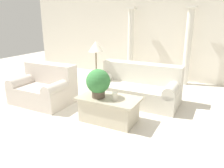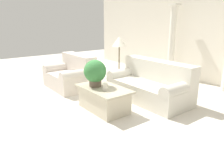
{
  "view_description": "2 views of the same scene",
  "coord_description": "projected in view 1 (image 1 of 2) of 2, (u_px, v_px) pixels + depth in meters",
  "views": [
    {
      "loc": [
        2.0,
        -4.0,
        2.0
      ],
      "look_at": [
        -0.02,
        -0.02,
        0.64
      ],
      "focal_mm": 35.0,
      "sensor_mm": 36.0,
      "label": 1
    },
    {
      "loc": [
        3.67,
        -2.93,
        1.85
      ],
      "look_at": [
        0.09,
        -0.2,
        0.52
      ],
      "focal_mm": 35.0,
      "sensor_mm": 36.0,
      "label": 2
    }
  ],
  "objects": [
    {
      "name": "ground_plane",
      "position": [
        113.0,
        111.0,
        4.86
      ],
      "size": [
        16.0,
        16.0,
        0.0
      ],
      "primitive_type": "plane",
      "color": "silver"
    },
    {
      "name": "pillar_candle",
      "position": [
        115.0,
        96.0,
        4.12
      ],
      "size": [
        0.1,
        0.1,
        0.15
      ],
      "color": "silver",
      "rests_on": "coffee_table"
    },
    {
      "name": "potted_plant",
      "position": [
        98.0,
        82.0,
        4.21
      ],
      "size": [
        0.47,
        0.47,
        0.57
      ],
      "color": "brown",
      "rests_on": "coffee_table"
    },
    {
      "name": "column_right",
      "position": [
        188.0,
        46.0,
        6.53
      ],
      "size": [
        0.28,
        0.28,
        2.33
      ],
      "color": "silver",
      "rests_on": "ground_plane"
    },
    {
      "name": "sofa_long",
      "position": [
        138.0,
        87.0,
        5.35
      ],
      "size": [
        2.01,
        0.98,
        0.92
      ],
      "color": "beige",
      "rests_on": "ground_plane"
    },
    {
      "name": "coffee_table",
      "position": [
        109.0,
        109.0,
        4.35
      ],
      "size": [
        1.21,
        0.7,
        0.5
      ],
      "color": "beige",
      "rests_on": "ground_plane"
    },
    {
      "name": "column_left",
      "position": [
        131.0,
        43.0,
        7.33
      ],
      "size": [
        0.28,
        0.28,
        2.33
      ],
      "color": "silver",
      "rests_on": "ground_plane"
    },
    {
      "name": "wall_back",
      "position": [
        157.0,
        30.0,
        7.16
      ],
      "size": [
        10.0,
        0.06,
        3.2
      ],
      "color": "silver",
      "rests_on": "ground_plane"
    },
    {
      "name": "floor_lamp",
      "position": [
        96.0,
        49.0,
        5.58
      ],
      "size": [
        0.38,
        0.38,
        1.42
      ],
      "color": "brown",
      "rests_on": "ground_plane"
    },
    {
      "name": "loveseat",
      "position": [
        45.0,
        87.0,
        5.32
      ],
      "size": [
        1.39,
        0.98,
        0.92
      ],
      "color": "beige",
      "rests_on": "ground_plane"
    }
  ]
}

